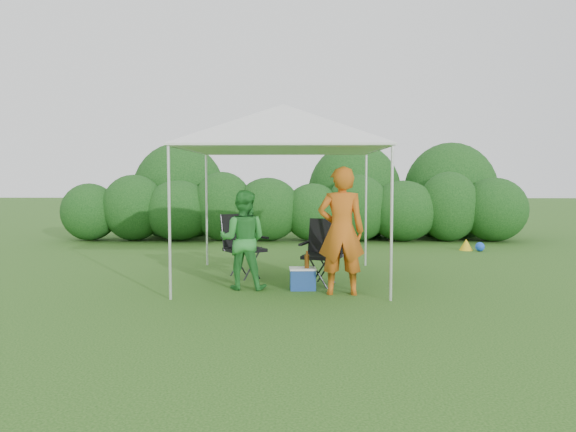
{
  "coord_description": "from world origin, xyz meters",
  "views": [
    {
      "loc": [
        0.28,
        -8.53,
        1.69
      ],
      "look_at": [
        0.08,
        0.4,
        1.05
      ],
      "focal_mm": 35.0,
      "sensor_mm": 36.0,
      "label": 1
    }
  ],
  "objects_px": {
    "canopy": "(283,127)",
    "chair_right": "(324,248)",
    "woman": "(243,240)",
    "cooler": "(303,279)",
    "man": "(341,231)",
    "chair_left": "(242,241)"
  },
  "relations": [
    {
      "from": "man",
      "to": "woman",
      "type": "height_order",
      "value": "man"
    },
    {
      "from": "canopy",
      "to": "chair_left",
      "type": "height_order",
      "value": "canopy"
    },
    {
      "from": "canopy",
      "to": "chair_right",
      "type": "distance_m",
      "value": 2.02
    },
    {
      "from": "chair_left",
      "to": "man",
      "type": "xyz_separation_m",
      "value": [
        1.56,
        -1.4,
        0.32
      ]
    },
    {
      "from": "chair_left",
      "to": "woman",
      "type": "height_order",
      "value": "woman"
    },
    {
      "from": "chair_left",
      "to": "man",
      "type": "relative_size",
      "value": 0.58
    },
    {
      "from": "canopy",
      "to": "man",
      "type": "relative_size",
      "value": 1.7
    },
    {
      "from": "canopy",
      "to": "man",
      "type": "height_order",
      "value": "canopy"
    },
    {
      "from": "canopy",
      "to": "cooler",
      "type": "height_order",
      "value": "canopy"
    },
    {
      "from": "chair_left",
      "to": "man",
      "type": "bearing_deg",
      "value": -75.28
    },
    {
      "from": "woman",
      "to": "chair_left",
      "type": "bearing_deg",
      "value": -77.4
    },
    {
      "from": "canopy",
      "to": "man",
      "type": "distance_m",
      "value": 2.08
    },
    {
      "from": "chair_right",
      "to": "chair_left",
      "type": "distance_m",
      "value": 1.49
    },
    {
      "from": "canopy",
      "to": "woman",
      "type": "xyz_separation_m",
      "value": [
        -0.58,
        -0.73,
        -1.72
      ]
    },
    {
      "from": "chair_right",
      "to": "chair_left",
      "type": "relative_size",
      "value": 0.97
    },
    {
      "from": "chair_right",
      "to": "cooler",
      "type": "relative_size",
      "value": 2.49
    },
    {
      "from": "chair_left",
      "to": "cooler",
      "type": "distance_m",
      "value": 1.54
    },
    {
      "from": "chair_left",
      "to": "man",
      "type": "distance_m",
      "value": 2.12
    },
    {
      "from": "woman",
      "to": "cooler",
      "type": "xyz_separation_m",
      "value": [
        0.89,
        -0.05,
        -0.57
      ]
    },
    {
      "from": "canopy",
      "to": "woman",
      "type": "height_order",
      "value": "canopy"
    },
    {
      "from": "chair_right",
      "to": "woman",
      "type": "relative_size",
      "value": 0.69
    },
    {
      "from": "man",
      "to": "cooler",
      "type": "relative_size",
      "value": 4.46
    }
  ]
}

